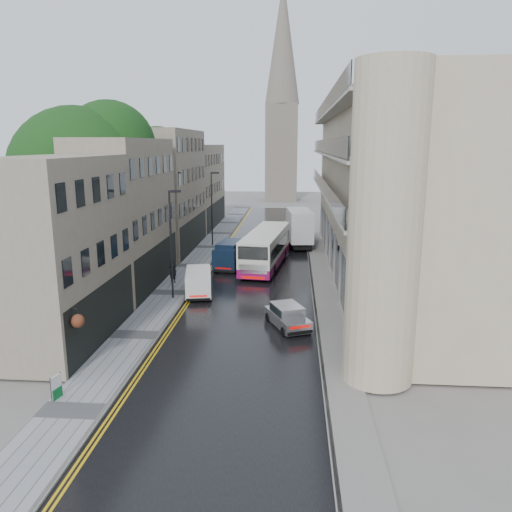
# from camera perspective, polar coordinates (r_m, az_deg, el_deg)

# --- Properties ---
(ground) EXTENTS (200.00, 200.00, 0.00)m
(ground) POSITION_cam_1_polar(r_m,az_deg,el_deg) (18.87, -6.17, -22.04)
(ground) COLOR slate
(ground) RESTS_ON ground
(road) EXTENTS (9.00, 85.00, 0.02)m
(road) POSITION_cam_1_polar(r_m,az_deg,el_deg) (44.15, 0.29, -1.36)
(road) COLOR black
(road) RESTS_ON ground
(left_sidewalk) EXTENTS (2.70, 85.00, 0.12)m
(left_sidewalk) POSITION_cam_1_polar(r_m,az_deg,el_deg) (44.93, -7.18, -1.15)
(left_sidewalk) COLOR gray
(left_sidewalk) RESTS_ON ground
(right_sidewalk) EXTENTS (1.80, 85.00, 0.12)m
(right_sidewalk) POSITION_cam_1_polar(r_m,az_deg,el_deg) (44.10, 7.31, -1.41)
(right_sidewalk) COLOR slate
(right_sidewalk) RESTS_ON ground
(old_shop_row) EXTENTS (4.50, 56.00, 12.00)m
(old_shop_row) POSITION_cam_1_polar(r_m,az_deg,el_deg) (47.16, -11.09, 6.70)
(old_shop_row) COLOR gray
(old_shop_row) RESTS_ON ground
(modern_block) EXTENTS (8.00, 40.00, 14.00)m
(modern_block) POSITION_cam_1_polar(r_m,az_deg,el_deg) (42.02, 14.41, 7.21)
(modern_block) COLOR #C1B18F
(modern_block) RESTS_ON ground
(church_spire) EXTENTS (6.40, 6.40, 40.00)m
(church_spire) POSITION_cam_1_polar(r_m,az_deg,el_deg) (97.70, 3.02, 18.13)
(church_spire) COLOR #72675A
(church_spire) RESTS_ON ground
(tree_near) EXTENTS (10.56, 10.56, 13.89)m
(tree_near) POSITION_cam_1_polar(r_m,az_deg,el_deg) (38.69, -19.47, 6.36)
(tree_near) COLOR black
(tree_near) RESTS_ON ground
(tree_far) EXTENTS (9.24, 9.24, 12.46)m
(tree_far) POSITION_cam_1_polar(r_m,az_deg,el_deg) (50.78, -13.22, 7.28)
(tree_far) COLOR black
(tree_far) RESTS_ON ground
(cream_bus) EXTENTS (4.02, 11.91, 3.18)m
(cream_bus) POSITION_cam_1_polar(r_m,az_deg,el_deg) (41.53, -1.30, 0.01)
(cream_bus) COLOR white
(cream_bus) RESTS_ON road
(white_lorry) EXTENTS (3.18, 7.84, 4.00)m
(white_lorry) POSITION_cam_1_polar(r_m,az_deg,el_deg) (51.31, 3.96, 2.89)
(white_lorry) COLOR silver
(white_lorry) RESTS_ON road
(silver_hatchback) EXTENTS (2.96, 4.06, 1.40)m
(silver_hatchback) POSITION_cam_1_polar(r_m,az_deg,el_deg) (28.60, 3.23, -7.83)
(silver_hatchback) COLOR #B7B6BB
(silver_hatchback) RESTS_ON road
(white_van) EXTENTS (2.46, 4.35, 1.86)m
(white_van) POSITION_cam_1_polar(r_m,az_deg,el_deg) (34.98, -7.95, -3.67)
(white_van) COLOR white
(white_van) RESTS_ON road
(navy_van) EXTENTS (2.57, 5.12, 2.50)m
(navy_van) POSITION_cam_1_polar(r_m,az_deg,el_deg) (42.59, -4.69, -0.18)
(navy_van) COLOR black
(navy_van) RESTS_ON road
(pedestrian) EXTENTS (0.77, 0.66, 1.80)m
(pedestrian) POSITION_cam_1_polar(r_m,az_deg,el_deg) (39.49, -9.49, -1.72)
(pedestrian) COLOR black
(pedestrian) RESTS_ON left_sidewalk
(lamp_post_near) EXTENTS (0.85, 0.52, 7.52)m
(lamp_post_near) POSITION_cam_1_polar(r_m,az_deg,el_deg) (34.88, -9.68, 1.19)
(lamp_post_near) COLOR black
(lamp_post_near) RESTS_ON left_sidewalk
(lamp_post_far) EXTENTS (0.88, 0.45, 7.71)m
(lamp_post_far) POSITION_cam_1_polar(r_m,az_deg,el_deg) (53.08, -5.07, 5.33)
(lamp_post_far) COLOR black
(lamp_post_far) RESTS_ON left_sidewalk
(estate_sign) EXTENTS (0.23, 0.62, 1.04)m
(estate_sign) POSITION_cam_1_polar(r_m,az_deg,el_deg) (23.48, -21.87, -13.75)
(estate_sign) COLOR silver
(estate_sign) RESTS_ON left_sidewalk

